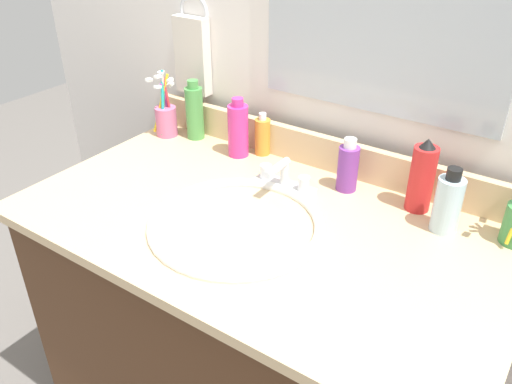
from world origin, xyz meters
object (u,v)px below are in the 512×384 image
(bottle_soap_pink, at_px, (238,130))
(bottle_gel_clear, at_px, (448,203))
(bottle_oil_amber, at_px, (263,136))
(bottle_spray_red, at_px, (422,177))
(cup_pink, at_px, (166,118))
(bottle_toner_green, at_px, (195,112))
(bottle_cream_purple, at_px, (348,167))
(hand_towel, at_px, (192,56))
(faucet, at_px, (283,179))

(bottle_soap_pink, distance_m, bottle_gel_clear, 0.58)
(bottle_oil_amber, bearing_deg, bottle_spray_red, -4.50)
(cup_pink, bearing_deg, bottle_soap_pink, 2.94)
(bottle_toner_green, bearing_deg, bottle_oil_amber, 5.70)
(bottle_cream_purple, height_order, bottle_toner_green, bottle_toner_green)
(bottle_soap_pink, bearing_deg, bottle_cream_purple, -0.52)
(bottle_cream_purple, relative_size, bottle_toner_green, 0.78)
(bottle_toner_green, bearing_deg, bottle_gel_clear, -4.93)
(bottle_spray_red, bearing_deg, bottle_soap_pink, -179.03)
(hand_towel, xyz_separation_m, cup_pink, (-0.03, -0.10, -0.16))
(bottle_soap_pink, relative_size, bottle_gel_clear, 1.10)
(faucet, xyz_separation_m, bottle_oil_amber, (-0.15, 0.14, 0.02))
(bottle_cream_purple, bearing_deg, bottle_soap_pink, 179.48)
(hand_towel, bearing_deg, faucet, -22.77)
(bottle_gel_clear, bearing_deg, bottle_soap_pink, 175.78)
(bottle_soap_pink, distance_m, cup_pink, 0.26)
(bottle_spray_red, xyz_separation_m, cup_pink, (-0.76, -0.02, -0.03))
(bottle_cream_purple, xyz_separation_m, cup_pink, (-0.58, -0.01, -0.01))
(cup_pink, bearing_deg, bottle_cream_purple, 0.99)
(faucet, distance_m, bottle_spray_red, 0.32)
(bottle_gel_clear, distance_m, bottle_oil_amber, 0.54)
(bottle_soap_pink, xyz_separation_m, cup_pink, (-0.25, -0.01, -0.02))
(faucet, height_order, bottle_soap_pink, bottle_soap_pink)
(bottle_gel_clear, bearing_deg, cup_pink, 177.96)
(faucet, xyz_separation_m, bottle_spray_red, (0.30, 0.10, 0.05))
(faucet, relative_size, bottle_toner_green, 0.92)
(faucet, relative_size, bottle_oil_amber, 1.34)
(hand_towel, relative_size, faucet, 1.38)
(bottle_cream_purple, bearing_deg, bottle_gel_clear, -9.01)
(cup_pink, bearing_deg, bottle_gel_clear, -2.04)
(bottle_toner_green, bearing_deg, cup_pink, -156.86)
(bottle_oil_amber, height_order, bottle_spray_red, bottle_spray_red)
(bottle_gel_clear, height_order, bottle_spray_red, bottle_spray_red)
(bottle_toner_green, height_order, bottle_spray_red, bottle_spray_red)
(faucet, distance_m, bottle_soap_pink, 0.23)
(bottle_cream_purple, bearing_deg, hand_towel, 170.75)
(bottle_soap_pink, xyz_separation_m, bottle_toner_green, (-0.17, 0.02, 0.01))
(bottle_gel_clear, distance_m, bottle_spray_red, 0.09)
(bottle_cream_purple, xyz_separation_m, bottle_gel_clear, (0.25, -0.04, 0.01))
(faucet, xyz_separation_m, cup_pink, (-0.46, 0.08, 0.03))
(bottle_spray_red, bearing_deg, bottle_toner_green, 178.85)
(cup_pink, bearing_deg, faucet, -9.78)
(faucet, height_order, bottle_oil_amber, bottle_oil_amber)
(faucet, height_order, cup_pink, cup_pink)
(faucet, distance_m, bottle_oil_amber, 0.21)
(bottle_toner_green, xyz_separation_m, bottle_spray_red, (0.68, -0.01, 0.00))
(bottle_toner_green, height_order, bottle_oil_amber, bottle_toner_green)
(bottle_oil_amber, distance_m, cup_pink, 0.31)
(bottle_gel_clear, bearing_deg, bottle_toner_green, 175.07)
(hand_towel, distance_m, bottle_oil_amber, 0.32)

